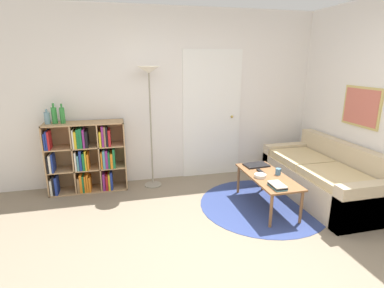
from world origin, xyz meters
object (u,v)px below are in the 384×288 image
Objects in this scene: bowl at (260,176)px; bottle_middle at (54,115)px; coffee_table at (267,179)px; cup at (278,172)px; laptop at (256,165)px; floor_lamp at (149,85)px; bottle_left at (47,118)px; bottle_right at (62,115)px; couch at (324,178)px; bookshelf at (87,158)px.

bottle_middle reaches higher than bowl.
coffee_table is at bearing -22.88° from bottle_middle.
laptop is at bearing 108.06° from cup.
bowl is at bearing -40.93° from floor_lamp.
bottle_left is at bearing 164.95° from laptop.
bottle_right is at bearing 163.81° from laptop.
floor_lamp reaches higher than laptop.
coffee_table is at bearing 14.50° from bowl.
couch is at bearing -15.68° from bottle_left.
couch is 3.71m from bottle_right.
floor_lamp is 8.77× the size of bottle_left.
floor_lamp is 1.25m from bottle_right.
floor_lamp is at bearing 145.06° from cup.
bottle_right is at bearing 178.79° from bookshelf.
coffee_table is 0.37m from laptop.
bottle_middle is (-2.79, 1.12, 0.65)m from cup.
laptop is 0.40m from cup.
bottle_middle is at bearing 157.12° from coffee_table.
laptop is at bearing -15.05° from bottle_left.
floor_lamp is 1.95m from bowl.
couch is (2.27, -0.95, -1.24)m from floor_lamp.
bottle_middle is at bearing 164.34° from laptop.
bottle_middle is (-2.67, 0.75, 0.69)m from laptop.
floor_lamp reaches higher than bottle_right.
laptop is 0.42m from bowl.
bottle_middle is (-0.37, 0.01, 0.63)m from bookshelf.
bottle_right is at bearing 154.72° from bowl.
coffee_table is 7.03× the size of bowl.
coffee_table is 3.86× the size of bottle_right.
laptop is 4.06× the size of cup.
floor_lamp is 2.10m from cup.
floor_lamp reaches higher than bookshelf.
bottle_left is (-0.46, 0.00, 0.60)m from bookshelf.
bookshelf is 3.90× the size of bottle_middle.
couch reaches higher than coffee_table.
bottle_middle reaches higher than bottle_left.
cup reaches higher than laptop.
laptop is at bearing -17.81° from bookshelf.
couch is 12.28× the size of bowl.
bottle_right is (-1.19, 0.07, -0.39)m from floor_lamp.
cup reaches higher than bowl.
bottle_right is (-0.26, 0.01, 0.63)m from bookshelf.
bookshelf is at bearing 155.31° from cup.
bookshelf is at bearing -1.21° from bottle_right.
couch reaches higher than bowl.
coffee_table is 2.88m from bottle_right.
bottle_left is (-2.76, 0.74, 0.65)m from laptop.
floor_lamp is 5.20× the size of laptop.
laptop is (1.37, -0.67, -1.07)m from floor_lamp.
bottle_left is (-2.62, 1.14, 0.64)m from bowl.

